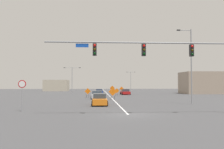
{
  "coord_description": "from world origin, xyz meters",
  "views": [
    {
      "loc": [
        -2.68,
        -20.84,
        2.67
      ],
      "look_at": [
        0.7,
        34.85,
        4.83
      ],
      "focal_mm": 38.7,
      "sensor_mm": 36.0,
      "label": 1
    }
  ],
  "objects_px": {
    "stop_sign": "(22,89)",
    "construction_sign_left_shoulder": "(88,92)",
    "traffic_signal_assembly": "(168,54)",
    "construction_sign_median_near": "(113,92)",
    "street_lamp_mid_right": "(190,63)",
    "construction_sign_right_lane": "(112,88)",
    "construction_sign_median_far": "(117,91)",
    "car_blue_distant": "(99,91)",
    "car_orange_far": "(100,100)",
    "car_silver_near": "(97,95)",
    "street_lamp_mid_left": "(72,77)",
    "street_lamp_near_left": "(131,79)",
    "construction_sign_right_shoulder": "(122,89)",
    "car_red_approaching": "(125,92)"
  },
  "relations": [
    {
      "from": "street_lamp_mid_right",
      "to": "car_orange_far",
      "type": "xyz_separation_m",
      "value": [
        -12.0,
        -0.67,
        -4.75
      ]
    },
    {
      "from": "traffic_signal_assembly",
      "to": "car_silver_near",
      "type": "height_order",
      "value": "traffic_signal_assembly"
    },
    {
      "from": "construction_sign_right_lane",
      "to": "car_orange_far",
      "type": "relative_size",
      "value": 0.48
    },
    {
      "from": "car_silver_near",
      "to": "construction_sign_median_far",
      "type": "bearing_deg",
      "value": 65.15
    },
    {
      "from": "stop_sign",
      "to": "car_silver_near",
      "type": "distance_m",
      "value": 20.92
    },
    {
      "from": "construction_sign_right_lane",
      "to": "car_orange_far",
      "type": "height_order",
      "value": "construction_sign_right_lane"
    },
    {
      "from": "street_lamp_mid_right",
      "to": "street_lamp_mid_left",
      "type": "relative_size",
      "value": 1.38
    },
    {
      "from": "street_lamp_mid_right",
      "to": "traffic_signal_assembly",
      "type": "bearing_deg",
      "value": -120.68
    },
    {
      "from": "street_lamp_mid_right",
      "to": "construction_sign_median_far",
      "type": "bearing_deg",
      "value": 110.41
    },
    {
      "from": "street_lamp_near_left",
      "to": "construction_sign_median_near",
      "type": "xyz_separation_m",
      "value": [
        -10.83,
        -55.99,
        -3.21
      ]
    },
    {
      "from": "construction_sign_median_far",
      "to": "car_orange_far",
      "type": "bearing_deg",
      "value": -100.12
    },
    {
      "from": "car_red_approaching",
      "to": "construction_sign_right_shoulder",
      "type": "bearing_deg",
      "value": 97.94
    },
    {
      "from": "stop_sign",
      "to": "construction_sign_left_shoulder",
      "type": "xyz_separation_m",
      "value": [
        5.43,
        23.1,
        -0.98
      ]
    },
    {
      "from": "traffic_signal_assembly",
      "to": "street_lamp_mid_left",
      "type": "relative_size",
      "value": 2.4
    },
    {
      "from": "street_lamp_near_left",
      "to": "car_orange_far",
      "type": "height_order",
      "value": "street_lamp_near_left"
    },
    {
      "from": "street_lamp_mid_right",
      "to": "construction_sign_left_shoulder",
      "type": "bearing_deg",
      "value": 131.66
    },
    {
      "from": "traffic_signal_assembly",
      "to": "construction_sign_left_shoulder",
      "type": "bearing_deg",
      "value": 107.14
    },
    {
      "from": "street_lamp_near_left",
      "to": "construction_sign_right_shoulder",
      "type": "height_order",
      "value": "street_lamp_near_left"
    },
    {
      "from": "construction_sign_left_shoulder",
      "to": "car_red_approaching",
      "type": "distance_m",
      "value": 15.11
    },
    {
      "from": "construction_sign_median_far",
      "to": "car_blue_distant",
      "type": "distance_m",
      "value": 14.61
    },
    {
      "from": "construction_sign_left_shoulder",
      "to": "construction_sign_median_near",
      "type": "relative_size",
      "value": 0.89
    },
    {
      "from": "stop_sign",
      "to": "car_silver_near",
      "type": "relative_size",
      "value": 0.71
    },
    {
      "from": "stop_sign",
      "to": "street_lamp_mid_right",
      "type": "xyz_separation_m",
      "value": [
        19.58,
        7.2,
        3.28
      ]
    },
    {
      "from": "street_lamp_near_left",
      "to": "car_silver_near",
      "type": "distance_m",
      "value": 54.39
    },
    {
      "from": "street_lamp_mid_left",
      "to": "stop_sign",
      "type": "bearing_deg",
      "value": -90.61
    },
    {
      "from": "street_lamp_mid_right",
      "to": "construction_sign_right_lane",
      "type": "distance_m",
      "value": 36.99
    },
    {
      "from": "street_lamp_mid_left",
      "to": "construction_sign_median_near",
      "type": "relative_size",
      "value": 3.47
    },
    {
      "from": "car_silver_near",
      "to": "traffic_signal_assembly",
      "type": "bearing_deg",
      "value": -74.64
    },
    {
      "from": "street_lamp_mid_left",
      "to": "construction_sign_right_lane",
      "type": "relative_size",
      "value": 3.3
    },
    {
      "from": "construction_sign_left_shoulder",
      "to": "car_red_approaching",
      "type": "relative_size",
      "value": 0.45
    },
    {
      "from": "street_lamp_mid_right",
      "to": "construction_sign_left_shoulder",
      "type": "relative_size",
      "value": 5.41
    },
    {
      "from": "traffic_signal_assembly",
      "to": "street_lamp_mid_right",
      "type": "relative_size",
      "value": 1.74
    },
    {
      "from": "car_orange_far",
      "to": "street_lamp_mid_right",
      "type": "bearing_deg",
      "value": 3.21
    },
    {
      "from": "street_lamp_mid_right",
      "to": "car_red_approaching",
      "type": "height_order",
      "value": "street_lamp_mid_right"
    },
    {
      "from": "traffic_signal_assembly",
      "to": "construction_sign_median_near",
      "type": "height_order",
      "value": "traffic_signal_assembly"
    },
    {
      "from": "street_lamp_near_left",
      "to": "construction_sign_median_far",
      "type": "bearing_deg",
      "value": -101.89
    },
    {
      "from": "stop_sign",
      "to": "construction_sign_right_shoulder",
      "type": "distance_m",
      "value": 41.51
    },
    {
      "from": "traffic_signal_assembly",
      "to": "street_lamp_mid_left",
      "type": "distance_m",
      "value": 46.85
    },
    {
      "from": "construction_sign_right_shoulder",
      "to": "car_orange_far",
      "type": "distance_m",
      "value": 33.23
    },
    {
      "from": "street_lamp_near_left",
      "to": "construction_sign_median_near",
      "type": "height_order",
      "value": "street_lamp_near_left"
    },
    {
      "from": "street_lamp_near_left",
      "to": "street_lamp_mid_right",
      "type": "bearing_deg",
      "value": -90.97
    },
    {
      "from": "street_lamp_mid_left",
      "to": "construction_sign_median_near",
      "type": "height_order",
      "value": "street_lamp_mid_left"
    },
    {
      "from": "construction_sign_median_near",
      "to": "car_silver_near",
      "type": "xyz_separation_m",
      "value": [
        -2.57,
        3.42,
        -0.61
      ]
    },
    {
      "from": "traffic_signal_assembly",
      "to": "construction_sign_left_shoulder",
      "type": "distance_m",
      "value": 27.68
    },
    {
      "from": "street_lamp_mid_right",
      "to": "car_silver_near",
      "type": "height_order",
      "value": "street_lamp_mid_right"
    },
    {
      "from": "car_orange_far",
      "to": "construction_sign_median_far",
      "type": "bearing_deg",
      "value": 79.88
    },
    {
      "from": "traffic_signal_assembly",
      "to": "construction_sign_median_far",
      "type": "height_order",
      "value": "traffic_signal_assembly"
    },
    {
      "from": "construction_sign_right_lane",
      "to": "construction_sign_median_far",
      "type": "relative_size",
      "value": 1.27
    },
    {
      "from": "street_lamp_mid_left",
      "to": "construction_sign_right_lane",
      "type": "xyz_separation_m",
      "value": [
        10.99,
        1.12,
        -3.02
      ]
    },
    {
      "from": "car_blue_distant",
      "to": "traffic_signal_assembly",
      "type": "bearing_deg",
      "value": -82.94
    }
  ]
}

